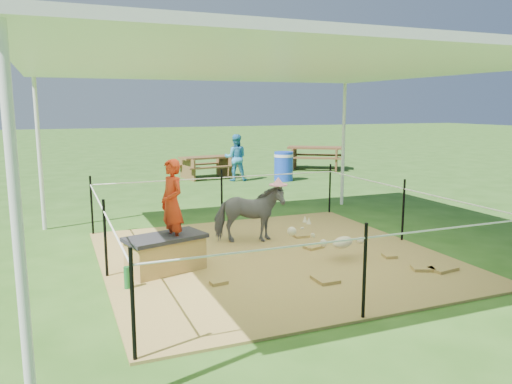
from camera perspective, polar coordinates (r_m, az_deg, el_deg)
name	(u,v)px	position (r m, az deg, el deg)	size (l,w,h in m)	color
ground	(272,258)	(7.12, 1.83, -7.52)	(90.00, 90.00, 0.00)	#2D5919
hay_patch	(272,257)	(7.12, 1.83, -7.40)	(4.60, 4.60, 0.03)	brown
canopy_tent	(273,62)	(6.83, 1.96, 14.60)	(6.30, 6.30, 2.90)	silver
rope_fence	(272,213)	(6.96, 1.86, -2.45)	(4.54, 4.54, 1.00)	black
straw_bale	(166,255)	(6.53, -10.27, -7.12)	(0.94, 0.47, 0.42)	olive
dark_cloth	(165,237)	(6.46, -10.33, -5.13)	(1.00, 0.52, 0.05)	black
woman	(172,196)	(6.37, -9.60, -0.40)	(0.41, 0.27, 1.12)	red
green_bottle	(127,278)	(6.04, -14.52, -9.44)	(0.07, 0.07, 0.26)	#17692B
pony	(249,214)	(7.70, -0.81, -2.51)	(0.49, 1.07, 0.90)	#47484C
pink_hat	(249,181)	(7.60, -0.82, 1.28)	(0.28, 0.28, 0.13)	pink
foal	(343,240)	(6.99, 9.89, -5.44)	(0.98, 0.54, 0.54)	beige
trash_barrel	(284,166)	(14.36, 3.17, 2.96)	(0.54, 0.54, 0.84)	blue
picnic_table_near	(206,167)	(14.97, -5.69, 2.83)	(1.55, 1.12, 0.64)	#54371C
picnic_table_far	(315,158)	(17.09, 6.78, 3.88)	(1.85, 1.33, 0.77)	#53371C
distant_person	(236,158)	(14.31, -2.33, 3.94)	(0.65, 0.51, 1.33)	#358EC8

